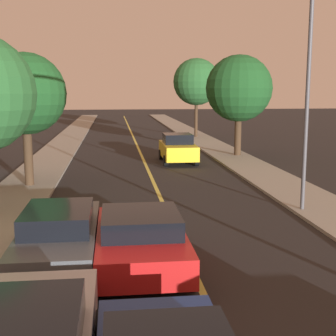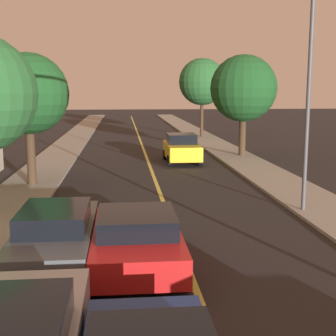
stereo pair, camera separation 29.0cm
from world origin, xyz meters
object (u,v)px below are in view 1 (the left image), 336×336
object	(u,v)px
car_outer_lane_second	(60,236)
car_far_oncoming	(178,148)
streetlamp_right	(297,71)
tree_left_near	(25,94)
car_near_lane_second	(141,238)
tree_right_near	(239,89)
tree_right_far	(196,82)

from	to	relation	value
car_outer_lane_second	car_far_oncoming	bearing A→B (deg)	72.49
streetlamp_right	tree_left_near	xyz separation A→B (m)	(-9.60, 5.33, -0.79)
car_near_lane_second	car_far_oncoming	bearing A→B (deg)	79.04
car_near_lane_second	tree_right_near	xyz separation A→B (m)	(7.14, 17.89, 3.49)
car_outer_lane_second	tree_right_far	size ratio (longest dim) A/B	0.70
car_far_oncoming	tree_right_far	distance (m)	14.69
streetlamp_right	tree_right_far	xyz separation A→B (m)	(1.20, 25.26, 0.06)
streetlamp_right	tree_right_far	bearing A→B (deg)	87.28
car_outer_lane_second	car_far_oncoming	size ratio (longest dim) A/B	1.16
car_near_lane_second	tree_left_near	xyz separation A→B (m)	(-4.19, 9.80, 3.23)
car_near_lane_second	tree_right_far	distance (m)	30.73
car_near_lane_second	car_outer_lane_second	bearing A→B (deg)	172.24
car_near_lane_second	car_far_oncoming	size ratio (longest dim) A/B	1.06
car_near_lane_second	streetlamp_right	size ratio (longest dim) A/B	0.60
tree_left_near	tree_right_near	bearing A→B (deg)	35.54
streetlamp_right	tree_right_far	size ratio (longest dim) A/B	1.08
car_far_oncoming	tree_left_near	size ratio (longest dim) A/B	0.73
car_far_oncoming	streetlamp_right	distance (m)	12.43
car_near_lane_second	car_far_oncoming	distance (m)	16.34
tree_left_near	streetlamp_right	bearing A→B (deg)	-29.03
streetlamp_right	tree_right_near	world-z (taller)	streetlamp_right
car_near_lane_second	car_far_oncoming	world-z (taller)	car_far_oncoming
car_near_lane_second	tree_right_far	world-z (taller)	tree_right_far
tree_right_near	tree_right_far	size ratio (longest dim) A/B	0.92
tree_right_far	car_near_lane_second	bearing A→B (deg)	-102.53
tree_left_near	tree_right_far	world-z (taller)	tree_right_far
car_near_lane_second	car_outer_lane_second	distance (m)	1.89
car_near_lane_second	car_far_oncoming	xyz separation A→B (m)	(3.11, 16.04, 0.09)
car_far_oncoming	car_outer_lane_second	bearing A→B (deg)	72.49
car_far_oncoming	streetlamp_right	size ratio (longest dim) A/B	0.56
tree_right_near	car_near_lane_second	bearing A→B (deg)	-111.75
car_outer_lane_second	tree_left_near	world-z (taller)	tree_left_near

